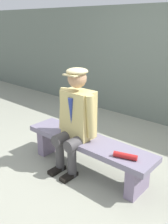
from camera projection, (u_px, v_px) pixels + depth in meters
ground_plane at (87, 169)px, 3.24m from camera, size 30.00×30.00×0.00m
bench at (88, 148)px, 3.13m from camera, size 1.78×0.42×0.43m
seated_man at (76, 117)px, 3.05m from camera, size 0.56×0.55×1.31m
rolled_magazine at (125, 156)px, 2.65m from camera, size 0.26×0.14×0.06m
stadium_wall at (166, 67)px, 4.41m from camera, size 12.00×0.24×2.11m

